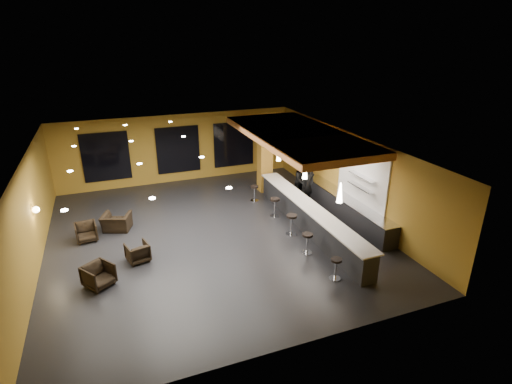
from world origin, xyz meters
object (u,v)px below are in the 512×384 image
object	(u,v)px
pendant_2	(279,153)
staff_c	(307,179)
prep_counter	(345,208)
staff_b	(302,180)
staff_a	(307,186)
bar_stool_0	(336,266)
pendant_0	(340,193)
bar_stool_3	(275,205)
armchair_c	(86,232)
bar_counter	(309,219)
armchair_d	(117,222)
bar_stool_1	(307,241)
bar_stool_2	(292,222)
pendant_1	(305,170)
column	(265,156)
armchair_a	(99,275)
bar_stool_4	(254,191)
armchair_b	(138,252)

from	to	relation	value
pendant_2	staff_c	distance (m)	2.18
prep_counter	staff_b	xyz separation A→B (m)	(-0.74, 2.62, 0.43)
staff_a	bar_stool_0	distance (m)	5.93
pendant_0	prep_counter	bearing A→B (deg)	51.34
pendant_2	staff_a	distance (m)	1.96
pendant_0	bar_stool_3	bearing A→B (deg)	101.55
armchair_c	bar_counter	bearing A→B (deg)	-21.38
pendant_0	armchair_c	world-z (taller)	pendant_0
bar_stool_0	pendant_2	bearing A→B (deg)	82.75
staff_a	staff_b	world-z (taller)	staff_a
armchair_d	bar_stool_1	xyz separation A→B (m)	(6.18, -4.31, 0.15)
prep_counter	bar_stool_2	world-z (taller)	prep_counter
pendant_1	bar_stool_3	distance (m)	2.27
column	pendant_1	world-z (taller)	column
pendant_1	armchair_a	size ratio (longest dim) A/B	0.88
pendant_1	armchair_a	xyz separation A→B (m)	(-7.80, -1.51, -1.99)
bar_counter	pendant_2	world-z (taller)	pendant_2
pendant_1	bar_stool_0	bearing A→B (deg)	-101.90
armchair_c	bar_stool_3	xyz separation A→B (m)	(7.45, -0.60, 0.18)
bar_stool_1	bar_counter	bearing A→B (deg)	60.25
column	armchair_c	bearing A→B (deg)	-163.92
column	staff_c	distance (m)	2.31
pendant_0	armchair_a	distance (m)	8.11
staff_a	armchair_d	world-z (taller)	staff_a
staff_c	bar_stool_0	size ratio (longest dim) A/B	2.41
staff_c	armchair_d	bearing A→B (deg)	164.77
column	bar_stool_2	xyz separation A→B (m)	(-0.81, -4.71, -1.21)
staff_a	bar_stool_4	world-z (taller)	staff_a
column	armchair_b	world-z (taller)	column
bar_counter	pendant_2	bearing A→B (deg)	90.00
bar_stool_4	pendant_1	bearing A→B (deg)	-72.55
bar_stool_1	bar_stool_3	xyz separation A→B (m)	(0.16, 3.21, 0.04)
armchair_b	armchair_d	size ratio (longest dim) A/B	0.70
bar_counter	staff_c	bearing A→B (deg)	63.28
column	pendant_1	bearing A→B (deg)	-90.00
staff_c	armchair_c	world-z (taller)	staff_c
bar_stool_2	bar_stool_3	distance (m)	1.74
pendant_0	pendant_1	distance (m)	2.50
bar_counter	armchair_b	world-z (taller)	bar_counter
armchair_c	pendant_1	bearing A→B (deg)	-18.08
column	pendant_1	xyz separation A→B (m)	(0.00, -4.10, 0.60)
staff_b	bar_stool_4	bearing A→B (deg)	158.10
column	pendant_1	size ratio (longest dim) A/B	5.00
prep_counter	bar_stool_4	size ratio (longest dim) A/B	8.01
pendant_2	armchair_d	distance (m)	7.36
pendant_0	bar_stool_4	world-z (taller)	pendant_0
pendant_0	armchair_b	world-z (taller)	pendant_0
bar_stool_2	bar_stool_3	xyz separation A→B (m)	(0.06, 1.74, -0.01)
staff_a	staff_c	world-z (taller)	staff_a
bar_stool_3	staff_a	bearing A→B (deg)	19.10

